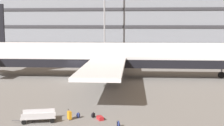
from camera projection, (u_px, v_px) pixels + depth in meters
The scene contains 9 objects.
ground_plane at pixel (75, 80), 40.90m from camera, with size 600.00×600.00×0.00m, color slate.
terminal_structure at pixel (111, 18), 86.94m from camera, with size 179.11×16.95×17.64m.
airliner at pixel (114, 57), 42.88m from camera, with size 43.37×35.19×10.17m.
suitcase_scuffed at pixel (100, 118), 24.15m from camera, with size 0.66×0.79×0.27m.
suitcase_orange at pixel (69, 115), 24.15m from camera, with size 0.43×0.48×0.85m.
backpack_small at pixel (78, 115), 24.61m from camera, with size 0.37×0.35×0.49m.
backpack_large at pixel (119, 124), 22.38m from camera, with size 0.30×0.38×0.54m.
backpack_upright at pixel (93, 115), 24.70m from camera, with size 0.42×0.42×0.47m.
baggage_cart at pixel (38, 116), 23.67m from camera, with size 3.36×1.94×0.82m.
Camera 1 is at (8.81, -39.59, 7.54)m, focal length 49.48 mm.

